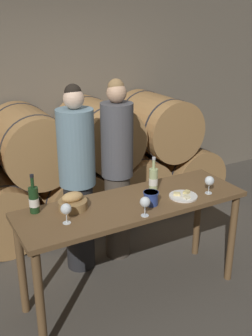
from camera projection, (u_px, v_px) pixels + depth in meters
ground_plane at (133, 293)px, 3.48m from camera, size 10.00×10.00×0.00m
stone_wall_back at (44, 79)px, 4.64m from camera, size 10.00×0.12×3.20m
barrel_stack at (67, 169)px, 4.47m from camera, size 3.98×0.98×1.42m
tasting_table at (133, 216)px, 3.20m from camera, size 1.89×0.61×0.90m
person_left at (78, 180)px, 3.56m from camera, size 0.33×0.33×1.77m
person_right at (117, 170)px, 3.74m from camera, size 0.30×0.30×1.78m
wine_bottle_red at (34, 200)px, 2.95m from camera, size 0.08×0.08×0.31m
wine_bottle_white at (153, 179)px, 3.33m from camera, size 0.08×0.08×0.30m
blue_crock at (151, 198)px, 3.09m from camera, size 0.12×0.12×0.11m
bread_basket at (73, 203)px, 3.02m from camera, size 0.22×0.22×0.14m
cheese_plate at (183, 196)px, 3.23m from camera, size 0.23×0.23×0.04m
wine_glass_far_left at (66, 209)px, 2.79m from camera, size 0.08×0.08×0.15m
wine_glass_left at (145, 202)px, 2.89m from camera, size 0.08×0.08×0.15m
wine_glass_center at (209, 181)px, 3.27m from camera, size 0.08×0.08×0.15m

